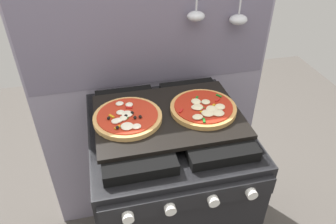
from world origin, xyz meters
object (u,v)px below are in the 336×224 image
stove (168,197)px  baking_tray (168,116)px  pizza_right (204,108)px  pizza_left (128,118)px

stove → baking_tray: bearing=90.0°
baking_tray → pizza_right: 0.14m
pizza_left → pizza_right: (0.29, -0.01, 0.00)m
pizza_left → pizza_right: 0.29m
baking_tray → pizza_left: (-0.15, -0.00, 0.02)m
baking_tray → pizza_right: pizza_right is taller
baking_tray → pizza_right: bearing=-3.8°
pizza_left → stove: bearing=0.6°
baking_tray → pizza_left: bearing=-178.7°
pizza_left → baking_tray: bearing=1.3°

